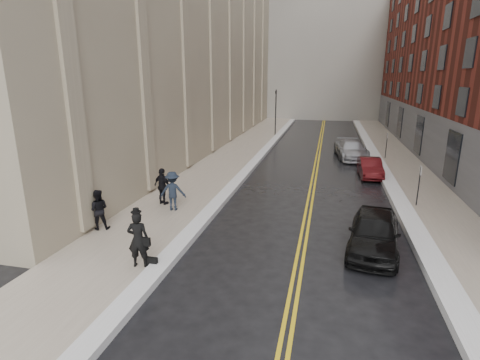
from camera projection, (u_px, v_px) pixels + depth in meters
The scene contains 18 objects.
ground at pixel (229, 263), 13.62m from camera, with size 160.00×160.00×0.00m, color black.
sidewalk_left at pixel (226, 162), 29.61m from camera, with size 4.00×64.00×0.15m, color gray.
sidewalk_right at pixel (409, 171), 26.61m from camera, with size 3.00×64.00×0.15m, color gray.
lane_stripe_a at pixel (314, 167), 28.10m from camera, with size 0.12×64.00×0.01m, color gold.
lane_stripe_b at pixel (318, 167), 28.04m from camera, with size 0.12×64.00×0.01m, color gold.
snow_ridge_left at pixel (255, 162), 29.08m from camera, with size 0.70×60.80×0.26m, color silver.
snow_ridge_right at pixel (381, 169), 27.00m from camera, with size 0.85×60.80×0.30m, color silver.
traffic_signal at pixel (276, 109), 41.51m from camera, with size 0.18×0.15×5.20m.
parking_sign_near at pixel (419, 183), 19.01m from camera, with size 0.06×0.35×2.23m.
parking_sign_far at pixel (387, 143), 30.26m from camera, with size 0.06×0.35×2.23m.
car_black at pixel (374, 232), 14.40m from camera, with size 1.84×4.56×1.56m, color black.
car_maroon at pixel (370, 168), 25.22m from camera, with size 1.35×3.88×1.28m, color #450C0F.
car_silver_near at pixel (352, 150), 30.83m from camera, with size 2.04×5.03×1.46m, color #A3A5AB.
car_silver_far at pixel (351, 149), 31.35m from camera, with size 2.31×5.00×1.39m, color gray.
pedestrian_main at pixel (138, 239), 12.86m from camera, with size 0.73×0.48×2.01m, color black.
pedestrian_a at pixel (98, 210), 16.09m from camera, with size 0.86×0.67×1.78m, color black.
pedestrian_b at pixel (173, 191), 18.42m from camera, with size 1.26×0.73×1.95m, color black.
pedestrian_c at pixel (163, 186), 19.25m from camera, with size 1.12×0.47×1.91m, color black.
Camera 1 is at (3.24, -11.89, 6.56)m, focal length 28.00 mm.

